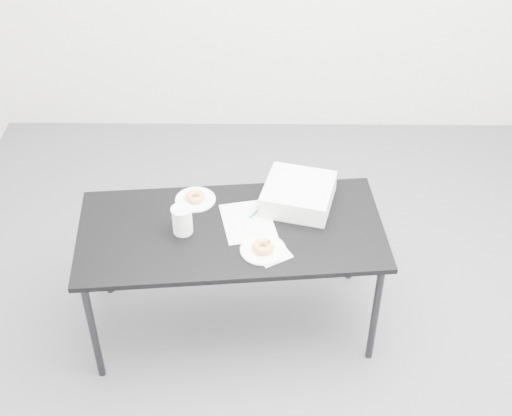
{
  "coord_description": "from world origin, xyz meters",
  "views": [
    {
      "loc": [
        -0.04,
        -2.66,
        3.01
      ],
      "look_at": [
        -0.06,
        0.02,
        0.79
      ],
      "focal_mm": 50.0,
      "sensor_mm": 36.0,
      "label": 1
    }
  ],
  "objects_px": {
    "scorecard": "(248,221)",
    "pen": "(259,210)",
    "coffee_cup": "(182,220)",
    "donut_near": "(263,246)",
    "plate_far": "(195,200)",
    "donut_far": "(195,197)",
    "plate_near": "(263,250)",
    "table": "(231,236)",
    "bakery_box": "(298,194)"
  },
  "relations": [
    {
      "from": "table",
      "to": "donut_near",
      "type": "xyz_separation_m",
      "value": [
        0.16,
        -0.16,
        0.08
      ]
    },
    {
      "from": "table",
      "to": "scorecard",
      "type": "bearing_deg",
      "value": 26.89
    },
    {
      "from": "pen",
      "to": "plate_far",
      "type": "distance_m",
      "value": 0.34
    },
    {
      "from": "scorecard",
      "to": "donut_far",
      "type": "xyz_separation_m",
      "value": [
        -0.28,
        0.17,
        0.02
      ]
    },
    {
      "from": "scorecard",
      "to": "donut_far",
      "type": "distance_m",
      "value": 0.32
    },
    {
      "from": "plate_far",
      "to": "coffee_cup",
      "type": "relative_size",
      "value": 1.43
    },
    {
      "from": "plate_far",
      "to": "coffee_cup",
      "type": "height_order",
      "value": "coffee_cup"
    },
    {
      "from": "table",
      "to": "plate_near",
      "type": "xyz_separation_m",
      "value": [
        0.16,
        -0.16,
        0.06
      ]
    },
    {
      "from": "plate_far",
      "to": "donut_far",
      "type": "xyz_separation_m",
      "value": [
        0.0,
        0.0,
        0.02
      ]
    },
    {
      "from": "table",
      "to": "coffee_cup",
      "type": "xyz_separation_m",
      "value": [
        -0.23,
        -0.02,
        0.13
      ]
    },
    {
      "from": "scorecard",
      "to": "pen",
      "type": "distance_m",
      "value": 0.1
    },
    {
      "from": "plate_far",
      "to": "donut_far",
      "type": "relative_size",
      "value": 2.13
    },
    {
      "from": "donut_near",
      "to": "coffee_cup",
      "type": "relative_size",
      "value": 0.71
    },
    {
      "from": "table",
      "to": "coffee_cup",
      "type": "relative_size",
      "value": 10.72
    },
    {
      "from": "table",
      "to": "donut_far",
      "type": "bearing_deg",
      "value": 125.66
    },
    {
      "from": "donut_near",
      "to": "donut_far",
      "type": "relative_size",
      "value": 1.05
    },
    {
      "from": "pen",
      "to": "donut_near",
      "type": "distance_m",
      "value": 0.3
    },
    {
      "from": "table",
      "to": "bakery_box",
      "type": "distance_m",
      "value": 0.41
    },
    {
      "from": "bakery_box",
      "to": "table",
      "type": "bearing_deg",
      "value": -134.44
    },
    {
      "from": "table",
      "to": "scorecard",
      "type": "height_order",
      "value": "scorecard"
    },
    {
      "from": "plate_far",
      "to": "plate_near",
      "type": "bearing_deg",
      "value": -47.31
    },
    {
      "from": "bakery_box",
      "to": "plate_near",
      "type": "bearing_deg",
      "value": -101.96
    },
    {
      "from": "table",
      "to": "donut_near",
      "type": "relative_size",
      "value": 15.2
    },
    {
      "from": "scorecard",
      "to": "donut_near",
      "type": "xyz_separation_m",
      "value": [
        0.08,
        -0.21,
        0.02
      ]
    },
    {
      "from": "scorecard",
      "to": "coffee_cup",
      "type": "height_order",
      "value": "coffee_cup"
    },
    {
      "from": "donut_near",
      "to": "donut_far",
      "type": "bearing_deg",
      "value": 132.69
    },
    {
      "from": "donut_near",
      "to": "coffee_cup",
      "type": "xyz_separation_m",
      "value": [
        -0.39,
        0.13,
        0.05
      ]
    },
    {
      "from": "plate_near",
      "to": "pen",
      "type": "bearing_deg",
      "value": 94.51
    },
    {
      "from": "pen",
      "to": "donut_far",
      "type": "height_order",
      "value": "donut_far"
    },
    {
      "from": "scorecard",
      "to": "bakery_box",
      "type": "distance_m",
      "value": 0.3
    },
    {
      "from": "pen",
      "to": "scorecard",
      "type": "bearing_deg",
      "value": -176.68
    },
    {
      "from": "donut_near",
      "to": "plate_near",
      "type": "bearing_deg",
      "value": 0.0
    },
    {
      "from": "plate_far",
      "to": "donut_far",
      "type": "bearing_deg",
      "value": 0.0
    },
    {
      "from": "donut_far",
      "to": "coffee_cup",
      "type": "relative_size",
      "value": 0.67
    },
    {
      "from": "pen",
      "to": "donut_near",
      "type": "xyz_separation_m",
      "value": [
        0.02,
        -0.3,
        0.02
      ]
    },
    {
      "from": "table",
      "to": "coffee_cup",
      "type": "bearing_deg",
      "value": -179.39
    },
    {
      "from": "donut_near",
      "to": "bakery_box",
      "type": "relative_size",
      "value": 0.31
    },
    {
      "from": "scorecard",
      "to": "pen",
      "type": "bearing_deg",
      "value": 46.32
    },
    {
      "from": "donut_near",
      "to": "table",
      "type": "bearing_deg",
      "value": 135.02
    },
    {
      "from": "plate_near",
      "to": "donut_near",
      "type": "bearing_deg",
      "value": 0.0
    },
    {
      "from": "scorecard",
      "to": "donut_near",
      "type": "height_order",
      "value": "donut_near"
    },
    {
      "from": "scorecard",
      "to": "coffee_cup",
      "type": "distance_m",
      "value": 0.33
    },
    {
      "from": "donut_near",
      "to": "plate_far",
      "type": "distance_m",
      "value": 0.52
    },
    {
      "from": "pen",
      "to": "plate_far",
      "type": "height_order",
      "value": "pen"
    },
    {
      "from": "table",
      "to": "plate_far",
      "type": "bearing_deg",
      "value": 125.66
    },
    {
      "from": "plate_near",
      "to": "coffee_cup",
      "type": "xyz_separation_m",
      "value": [
        -0.39,
        0.13,
        0.07
      ]
    },
    {
      "from": "coffee_cup",
      "to": "scorecard",
      "type": "bearing_deg",
      "value": 13.52
    },
    {
      "from": "scorecard",
      "to": "donut_near",
      "type": "bearing_deg",
      "value": -82.3
    },
    {
      "from": "plate_near",
      "to": "scorecard",
      "type": "bearing_deg",
      "value": 109.76
    },
    {
      "from": "plate_near",
      "to": "plate_far",
      "type": "xyz_separation_m",
      "value": [
        -0.35,
        0.38,
        -0.0
      ]
    }
  ]
}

